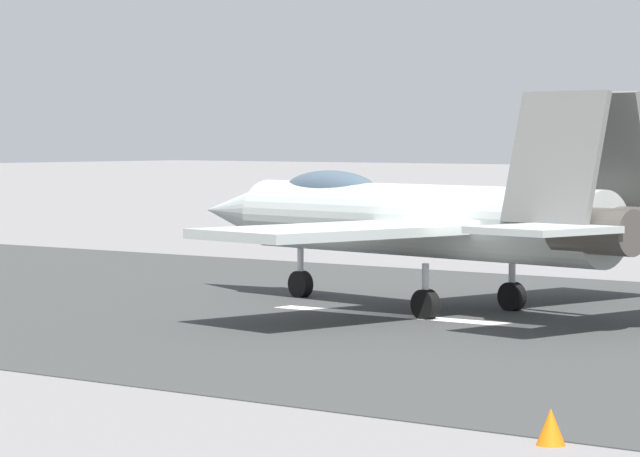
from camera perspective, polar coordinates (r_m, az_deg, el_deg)
ground_plane at (r=43.60m, az=3.63°, el=-2.97°), size 400.00×400.00×0.00m
runway_strip at (r=43.59m, az=3.64°, el=-2.96°), size 240.00×26.00×0.02m
fighter_jet at (r=45.69m, az=3.27°, el=0.35°), size 17.02×14.82×5.62m
marker_cone_near at (r=26.15m, az=7.54°, el=-6.43°), size 0.44×0.44×0.55m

